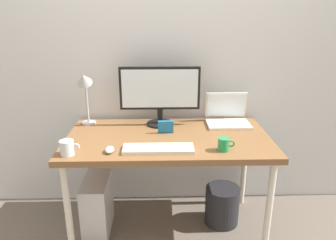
# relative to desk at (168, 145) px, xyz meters

# --- Properties ---
(ground_plane) EXTENTS (6.00, 6.00, 0.00)m
(ground_plane) POSITION_rel_desk_xyz_m (0.00, 0.00, -0.68)
(ground_plane) COLOR #665B51
(back_wall) EXTENTS (4.40, 0.04, 2.60)m
(back_wall) POSITION_rel_desk_xyz_m (0.00, 0.44, 0.62)
(back_wall) COLOR silver
(back_wall) RESTS_ON ground_plane
(desk) EXTENTS (1.41, 0.75, 0.75)m
(desk) POSITION_rel_desk_xyz_m (0.00, 0.00, 0.00)
(desk) COLOR brown
(desk) RESTS_ON ground_plane
(monitor) EXTENTS (0.59, 0.20, 0.44)m
(monitor) POSITION_rel_desk_xyz_m (-0.05, 0.24, 0.32)
(monitor) COLOR black
(monitor) RESTS_ON desk
(laptop) EXTENTS (0.32, 0.26, 0.23)m
(laptop) POSITION_rel_desk_xyz_m (0.46, 0.26, 0.12)
(laptop) COLOR silver
(laptop) RESTS_ON desk
(desk_lamp) EXTENTS (0.11, 0.16, 0.42)m
(desk_lamp) POSITION_rel_desk_xyz_m (-0.60, 0.24, 0.36)
(desk_lamp) COLOR #B2B2B7
(desk_lamp) RESTS_ON desk
(keyboard) EXTENTS (0.44, 0.14, 0.02)m
(keyboard) POSITION_rel_desk_xyz_m (-0.07, -0.24, 0.07)
(keyboard) COLOR silver
(keyboard) RESTS_ON desk
(mouse) EXTENTS (0.06, 0.09, 0.03)m
(mouse) POSITION_rel_desk_xyz_m (-0.37, -0.25, 0.08)
(mouse) COLOR silver
(mouse) RESTS_ON desk
(coffee_mug) EXTENTS (0.11, 0.07, 0.08)m
(coffee_mug) POSITION_rel_desk_xyz_m (0.34, -0.24, 0.10)
(coffee_mug) COLOR #268C4C
(coffee_mug) RESTS_ON desk
(glass_cup) EXTENTS (0.12, 0.08, 0.09)m
(glass_cup) POSITION_rel_desk_xyz_m (-0.61, -0.28, 0.11)
(glass_cup) COLOR silver
(glass_cup) RESTS_ON desk
(photo_frame) EXTENTS (0.11, 0.03, 0.09)m
(photo_frame) POSITION_rel_desk_xyz_m (-0.01, 0.06, 0.11)
(photo_frame) COLOR #1E72BF
(photo_frame) RESTS_ON desk
(computer_tower) EXTENTS (0.18, 0.36, 0.42)m
(computer_tower) POSITION_rel_desk_xyz_m (-0.52, -0.02, -0.47)
(computer_tower) COLOR silver
(computer_tower) RESTS_ON ground_plane
(wastebasket) EXTENTS (0.26, 0.26, 0.30)m
(wastebasket) POSITION_rel_desk_xyz_m (0.42, 0.05, -0.53)
(wastebasket) COLOR #232328
(wastebasket) RESTS_ON ground_plane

